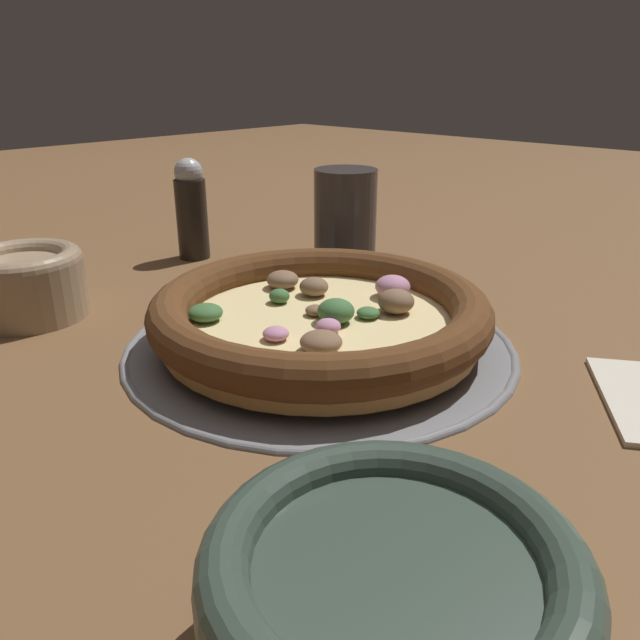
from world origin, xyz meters
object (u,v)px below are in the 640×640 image
(bowl_near, at_px, (26,281))
(pepper_shaker, at_px, (191,209))
(pizza, at_px, (320,314))
(drinking_cup, at_px, (345,219))
(bowl_far, at_px, (392,607))
(pizza_tray, at_px, (320,342))

(bowl_near, relative_size, pepper_shaker, 0.88)
(pizza, bearing_deg, drinking_cup, -54.02)
(bowl_far, xyz_separation_m, drinking_cup, (0.35, -0.38, 0.02))
(pizza_tray, distance_m, bowl_near, 0.27)
(pizza_tray, xyz_separation_m, bowl_near, (0.24, 0.13, 0.03))
(pizza, xyz_separation_m, drinking_cup, (0.13, -0.18, 0.03))
(bowl_near, xyz_separation_m, drinking_cup, (-0.11, -0.31, 0.02))
(pizza_tray, bearing_deg, drinking_cup, -54.08)
(pizza_tray, distance_m, bowl_far, 0.30)
(bowl_far, relative_size, pepper_shaker, 1.18)
(pizza, xyz_separation_m, bowl_near, (0.24, 0.13, 0.01))
(pizza_tray, height_order, bowl_far, bowl_far)
(pizza, height_order, bowl_far, bowl_far)
(bowl_far, relative_size, drinking_cup, 1.26)
(pizza, relative_size, bowl_far, 1.98)
(bowl_near, bearing_deg, pizza_tray, -151.01)
(bowl_near, distance_m, drinking_cup, 0.33)
(bowl_far, distance_m, drinking_cup, 0.51)
(pizza_tray, relative_size, pepper_shaker, 2.71)
(bowl_near, bearing_deg, pizza, -150.94)
(pizza_tray, relative_size, bowl_far, 2.30)
(pizza, height_order, pepper_shaker, pepper_shaker)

